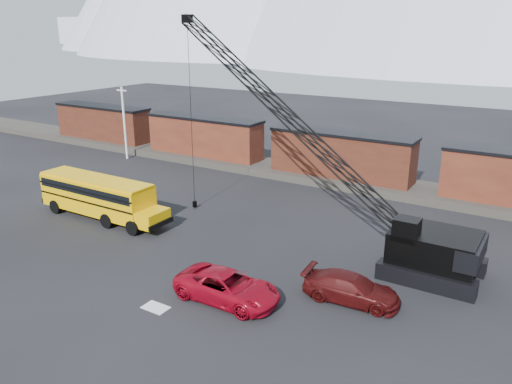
{
  "coord_description": "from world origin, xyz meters",
  "views": [
    {
      "loc": [
        17.1,
        -20.78,
        13.97
      ],
      "look_at": [
        -0.47,
        7.61,
        3.0
      ],
      "focal_mm": 35.0,
      "sensor_mm": 36.0,
      "label": 1
    }
  ],
  "objects_px": {
    "school_bus": "(100,196)",
    "crawler_crane": "(294,122)",
    "maroon_suv": "(351,288)",
    "red_pickup": "(227,287)"
  },
  "relations": [
    {
      "from": "school_bus",
      "to": "crawler_crane",
      "type": "relative_size",
      "value": 0.52
    },
    {
      "from": "school_bus",
      "to": "maroon_suv",
      "type": "height_order",
      "value": "school_bus"
    },
    {
      "from": "maroon_suv",
      "to": "school_bus",
      "type": "bearing_deg",
      "value": 80.99
    },
    {
      "from": "red_pickup",
      "to": "maroon_suv",
      "type": "xyz_separation_m",
      "value": [
        5.66,
        3.44,
        -0.06
      ]
    },
    {
      "from": "red_pickup",
      "to": "crawler_crane",
      "type": "xyz_separation_m",
      "value": [
        -1.25,
        9.66,
        7.28
      ]
    },
    {
      "from": "school_bus",
      "to": "maroon_suv",
      "type": "relative_size",
      "value": 2.24
    },
    {
      "from": "red_pickup",
      "to": "maroon_suv",
      "type": "relative_size",
      "value": 1.13
    },
    {
      "from": "maroon_suv",
      "to": "crawler_crane",
      "type": "xyz_separation_m",
      "value": [
        -6.91,
        6.22,
        7.34
      ]
    },
    {
      "from": "school_bus",
      "to": "red_pickup",
      "type": "height_order",
      "value": "school_bus"
    },
    {
      "from": "school_bus",
      "to": "maroon_suv",
      "type": "bearing_deg",
      "value": -4.19
    }
  ]
}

